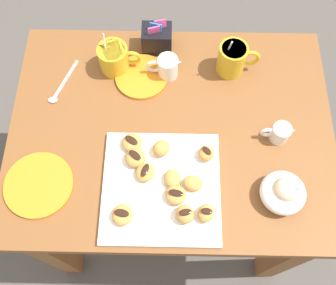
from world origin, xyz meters
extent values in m
plane|color=#514C47|center=(0.00, 0.00, 0.00)|extent=(8.00, 8.00, 0.00)
cube|color=brown|center=(0.00, 0.00, 0.72)|extent=(0.92, 0.69, 0.04)
cube|color=brown|center=(-0.40, -0.29, 0.35)|extent=(0.07, 0.07, 0.70)
cube|color=brown|center=(0.40, -0.29, 0.35)|extent=(0.07, 0.07, 0.70)
cube|color=brown|center=(-0.40, 0.29, 0.35)|extent=(0.07, 0.07, 0.70)
cube|color=brown|center=(0.40, 0.29, 0.35)|extent=(0.07, 0.07, 0.70)
cube|color=white|center=(-0.02, -0.18, 0.75)|extent=(0.31, 0.31, 0.02)
cylinder|color=gold|center=(-0.17, 0.21, 0.78)|extent=(0.09, 0.09, 0.09)
torus|color=gold|center=(-0.12, 0.21, 0.79)|extent=(0.06, 0.01, 0.06)
cylinder|color=#331E11|center=(-0.17, 0.21, 0.82)|extent=(0.08, 0.08, 0.01)
cylinder|color=silver|center=(-0.19, 0.21, 0.82)|extent=(0.01, 0.04, 0.11)
cylinder|color=gold|center=(0.17, 0.21, 0.79)|extent=(0.08, 0.08, 0.10)
torus|color=gold|center=(0.23, 0.21, 0.80)|extent=(0.06, 0.01, 0.06)
cylinder|color=#331E11|center=(0.17, 0.21, 0.83)|extent=(0.07, 0.07, 0.01)
cylinder|color=silver|center=(0.16, 0.21, 0.83)|extent=(0.01, 0.05, 0.13)
cylinder|color=white|center=(-0.01, 0.18, 0.78)|extent=(0.06, 0.06, 0.07)
cone|color=white|center=(0.02, 0.18, 0.80)|extent=(0.02, 0.02, 0.02)
torus|color=white|center=(-0.05, 0.18, 0.78)|extent=(0.05, 0.01, 0.05)
cylinder|color=white|center=(-0.01, 0.18, 0.81)|extent=(0.05, 0.05, 0.01)
cube|color=black|center=(-0.05, 0.28, 0.78)|extent=(0.09, 0.07, 0.08)
cube|color=#EA4C93|center=(-0.04, 0.30, 0.83)|extent=(0.04, 0.02, 0.03)
cube|color=#EA4C93|center=(-0.06, 0.27, 0.83)|extent=(0.04, 0.02, 0.03)
cube|color=#2D84D1|center=(-0.05, 0.28, 0.83)|extent=(0.04, 0.01, 0.03)
ellipsoid|color=white|center=(0.29, -0.19, 0.77)|extent=(0.12, 0.12, 0.07)
sphere|color=beige|center=(0.29, -0.19, 0.80)|extent=(0.07, 0.07, 0.07)
ellipsoid|color=green|center=(0.30, -0.19, 0.82)|extent=(0.03, 0.02, 0.01)
cylinder|color=white|center=(0.30, -0.02, 0.77)|extent=(0.05, 0.05, 0.05)
cone|color=white|center=(0.32, -0.02, 0.79)|extent=(0.02, 0.02, 0.02)
torus|color=white|center=(0.26, -0.02, 0.77)|extent=(0.04, 0.01, 0.04)
cylinder|color=black|center=(0.30, -0.02, 0.79)|extent=(0.04, 0.04, 0.01)
cylinder|color=orange|center=(-0.09, 0.17, 0.75)|extent=(0.16, 0.16, 0.01)
cylinder|color=orange|center=(-0.35, -0.18, 0.75)|extent=(0.18, 0.18, 0.01)
cube|color=silver|center=(-0.32, 0.15, 0.74)|extent=(0.06, 0.14, 0.00)
ellipsoid|color=silver|center=(-0.35, 0.08, 0.74)|extent=(0.03, 0.02, 0.01)
ellipsoid|color=#D19347|center=(0.09, -0.25, 0.77)|extent=(0.06, 0.06, 0.03)
ellipsoid|color=black|center=(0.09, -0.25, 0.79)|extent=(0.03, 0.02, 0.00)
ellipsoid|color=#D19347|center=(0.06, -0.17, 0.77)|extent=(0.06, 0.06, 0.03)
ellipsoid|color=#D19347|center=(-0.07, -0.15, 0.77)|extent=(0.07, 0.07, 0.03)
ellipsoid|color=black|center=(-0.07, -0.15, 0.79)|extent=(0.03, 0.04, 0.00)
ellipsoid|color=#D19347|center=(0.09, -0.09, 0.77)|extent=(0.06, 0.06, 0.04)
ellipsoid|color=black|center=(0.09, -0.09, 0.79)|extent=(0.03, 0.03, 0.00)
ellipsoid|color=#D19347|center=(-0.09, -0.11, 0.77)|extent=(0.08, 0.08, 0.03)
ellipsoid|color=black|center=(-0.09, -0.11, 0.79)|extent=(0.04, 0.04, 0.00)
ellipsoid|color=#D19347|center=(0.01, -0.16, 0.77)|extent=(0.05, 0.06, 0.03)
ellipsoid|color=#D19347|center=(-0.03, -0.08, 0.78)|extent=(0.06, 0.06, 0.04)
ellipsoid|color=#D19347|center=(-0.12, -0.26, 0.77)|extent=(0.06, 0.06, 0.03)
ellipsoid|color=black|center=(-0.12, -0.26, 0.79)|extent=(0.04, 0.03, 0.00)
ellipsoid|color=#D19347|center=(0.01, -0.21, 0.77)|extent=(0.07, 0.07, 0.03)
ellipsoid|color=black|center=(0.01, -0.21, 0.79)|extent=(0.04, 0.03, 0.00)
ellipsoid|color=#D19347|center=(-0.11, -0.06, 0.77)|extent=(0.08, 0.08, 0.03)
ellipsoid|color=black|center=(-0.11, -0.06, 0.79)|extent=(0.04, 0.04, 0.00)
ellipsoid|color=#D19347|center=(0.04, -0.26, 0.78)|extent=(0.06, 0.07, 0.04)
ellipsoid|color=black|center=(0.04, -0.26, 0.80)|extent=(0.03, 0.02, 0.00)
camera|label=1|loc=(0.00, -0.49, 1.74)|focal=41.92mm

